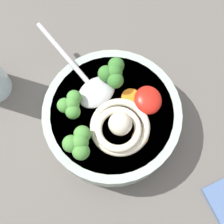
# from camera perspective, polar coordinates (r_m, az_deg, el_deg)

# --- Properties ---
(table_slab) EXTENTS (1.19, 1.19, 0.03)m
(table_slab) POSITION_cam_1_polar(r_m,az_deg,el_deg) (0.52, -3.90, -4.79)
(table_slab) COLOR #5B5651
(table_slab) RESTS_ON ground
(soup_bowl) EXTENTS (0.21, 0.21, 0.06)m
(soup_bowl) POSITION_cam_1_polar(r_m,az_deg,el_deg) (0.48, 0.00, -1.08)
(soup_bowl) COLOR #9EB2A3
(soup_bowl) RESTS_ON table_slab
(noodle_pile) EXTENTS (0.10, 0.09, 0.04)m
(noodle_pile) POSITION_cam_1_polar(r_m,az_deg,el_deg) (0.43, 1.42, -2.75)
(noodle_pile) COLOR beige
(noodle_pile) RESTS_ON soup_bowl
(soup_spoon) EXTENTS (0.16, 0.12, 0.02)m
(soup_spoon) POSITION_cam_1_polar(r_m,az_deg,el_deg) (0.46, -3.97, 4.96)
(soup_spoon) COLOR #B7B7BC
(soup_spoon) RESTS_ON soup_bowl
(chili_sauce_dollop) EXTENTS (0.04, 0.04, 0.02)m
(chili_sauce_dollop) POSITION_cam_1_polar(r_m,az_deg,el_deg) (0.45, 6.70, 2.22)
(chili_sauce_dollop) COLOR red
(chili_sauce_dollop) RESTS_ON soup_bowl
(broccoli_floret_right) EXTENTS (0.04, 0.04, 0.03)m
(broccoli_floret_right) POSITION_cam_1_polar(r_m,az_deg,el_deg) (0.44, -7.64, 1.36)
(broccoli_floret_right) COLOR #7A9E60
(broccoli_floret_right) RESTS_ON soup_bowl
(broccoli_floret_rear) EXTENTS (0.05, 0.04, 0.04)m
(broccoli_floret_rear) POSITION_cam_1_polar(r_m,az_deg,el_deg) (0.42, -6.23, -5.74)
(broccoli_floret_rear) COLOR #7A9E60
(broccoli_floret_rear) RESTS_ON soup_bowl
(broccoli_floret_beside_chili) EXTENTS (0.05, 0.04, 0.04)m
(broccoli_floret_beside_chili) POSITION_cam_1_polar(r_m,az_deg,el_deg) (0.45, 0.18, 7.28)
(broccoli_floret_beside_chili) COLOR #7A9E60
(broccoli_floret_beside_chili) RESTS_ON soup_bowl
(carrot_slice_far) EXTENTS (0.02, 0.02, 0.01)m
(carrot_slice_far) POSITION_cam_1_polar(r_m,az_deg,el_deg) (0.44, 5.22, -4.72)
(carrot_slice_far) COLOR orange
(carrot_slice_far) RESTS_ON soup_bowl
(carrot_slice_center) EXTENTS (0.03, 0.03, 0.01)m
(carrot_slice_center) POSITION_cam_1_polar(r_m,az_deg,el_deg) (0.46, 3.49, 2.62)
(carrot_slice_center) COLOR orange
(carrot_slice_center) RESTS_ON soup_bowl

